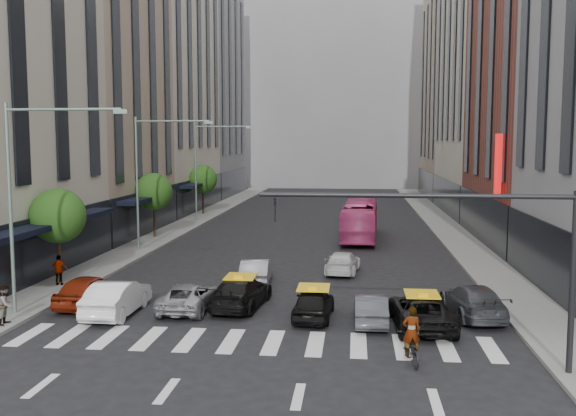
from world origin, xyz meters
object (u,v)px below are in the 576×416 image
(streetlamp_far, at_px, (206,159))
(motorcycle, at_px, (411,349))
(streetlamp_mid, at_px, (150,166))
(car_white_front, at_px, (117,298))
(bus, at_px, (360,220))
(pedestrian_near, at_px, (6,304))
(taxi_center, at_px, (313,303))
(pedestrian_far, at_px, (59,270))
(streetlamp_near, at_px, (30,180))
(taxi_left, at_px, (241,292))
(car_red, at_px, (88,290))

(streetlamp_far, bearing_deg, motorcycle, -66.70)
(streetlamp_mid, xyz_separation_m, car_white_front, (3.40, -15.38, -5.14))
(bus, relative_size, motorcycle, 5.62)
(bus, bearing_deg, pedestrian_near, 62.51)
(motorcycle, bearing_deg, bus, -95.87)
(car_white_front, relative_size, taxi_center, 1.19)
(car_white_front, distance_m, pedestrian_near, 4.42)
(pedestrian_far, bearing_deg, motorcycle, 143.33)
(motorcycle, bearing_deg, car_white_front, -30.80)
(motorcycle, relative_size, pedestrian_near, 1.17)
(streetlamp_near, relative_size, taxi_left, 1.85)
(streetlamp_mid, xyz_separation_m, taxi_center, (11.94, -15.09, -5.24))
(taxi_left, distance_m, pedestrian_near, 9.80)
(motorcycle, bearing_deg, streetlamp_mid, -61.47)
(motorcycle, xyz_separation_m, pedestrian_far, (-17.06, 9.51, 0.43))
(streetlamp_far, height_order, bus, streetlamp_far)
(car_white_front, distance_m, motorcycle, 13.14)
(streetlamp_near, xyz_separation_m, taxi_center, (11.94, 0.91, -5.24))
(streetlamp_far, distance_m, pedestrian_far, 27.22)
(pedestrian_far, bearing_deg, bus, -138.11)
(streetlamp_near, distance_m, pedestrian_near, 5.24)
(streetlamp_mid, bearing_deg, pedestrian_near, -91.15)
(streetlamp_near, height_order, bus, streetlamp_near)
(streetlamp_far, bearing_deg, streetlamp_mid, -90.00)
(taxi_center, relative_size, bus, 0.37)
(streetlamp_mid, distance_m, bus, 16.46)
(car_red, height_order, pedestrian_near, pedestrian_near)
(taxi_left, distance_m, motorcycle, 9.69)
(taxi_left, relative_size, pedestrian_near, 3.01)
(streetlamp_near, distance_m, taxi_left, 10.28)
(taxi_center, xyz_separation_m, pedestrian_far, (-13.39, 4.37, 0.26))
(taxi_center, xyz_separation_m, pedestrian_near, (-12.30, -2.61, 0.29))
(car_red, distance_m, pedestrian_near, 4.13)
(bus, bearing_deg, taxi_left, 77.70)
(bus, bearing_deg, taxi_center, 87.06)
(streetlamp_far, height_order, taxi_left, streetlamp_far)
(car_red, bearing_deg, taxi_left, -174.09)
(taxi_left, xyz_separation_m, pedestrian_far, (-9.99, 2.89, 0.22))
(taxi_left, relative_size, motorcycle, 2.59)
(streetlamp_mid, xyz_separation_m, bus, (14.04, 7.36, -4.43))
(taxi_left, bearing_deg, car_red, 9.65)
(streetlamp_mid, bearing_deg, car_red, -83.96)
(car_white_front, bearing_deg, streetlamp_far, -83.57)
(streetlamp_far, xyz_separation_m, motorcycle, (15.61, -36.23, -5.41))
(streetlamp_mid, xyz_separation_m, car_red, (1.48, -14.01, -5.17))
(car_red, height_order, taxi_left, car_red)
(taxi_center, bearing_deg, car_red, -2.92)
(streetlamp_far, bearing_deg, car_white_front, -83.81)
(streetlamp_far, height_order, car_white_front, streetlamp_far)
(taxi_left, xyz_separation_m, taxi_center, (3.40, -1.48, -0.04))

